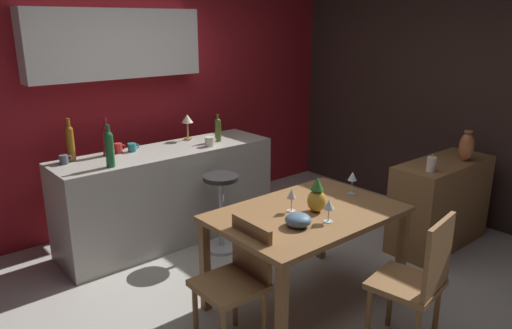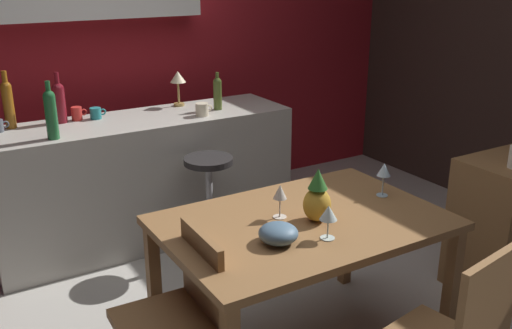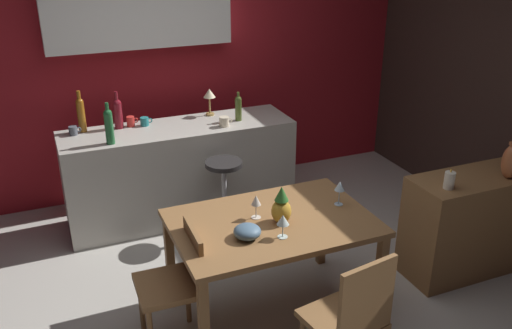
{
  "view_description": "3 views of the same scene",
  "coord_description": "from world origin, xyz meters",
  "px_view_note": "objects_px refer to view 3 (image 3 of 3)",
  "views": [
    {
      "loc": [
        -2.3,
        -2.47,
        2.05
      ],
      "look_at": [
        0.17,
        0.44,
        0.91
      ],
      "focal_mm": 33.76,
      "sensor_mm": 36.0,
      "label": 1
    },
    {
      "loc": [
        -1.44,
        -2.3,
        1.91
      ],
      "look_at": [
        0.17,
        0.37,
        0.81
      ],
      "focal_mm": 40.43,
      "sensor_mm": 36.0,
      "label": 2
    },
    {
      "loc": [
        -1.29,
        -3.21,
        2.57
      ],
      "look_at": [
        0.18,
        0.3,
        0.91
      ],
      "focal_mm": 38.55,
      "sensor_mm": 36.0,
      "label": 3
    }
  ],
  "objects_px": {
    "chair_by_doorway": "(350,319)",
    "wine_glass_left": "(340,187)",
    "sideboard_cabinet": "(473,223)",
    "cup_cream": "(224,122)",
    "wine_bottle_ruby": "(118,112)",
    "vase_copper": "(511,161)",
    "dining_table": "(272,231)",
    "fruit_bowl": "(247,232)",
    "wine_bottle_amber": "(81,113)",
    "cup_teal": "(145,121)",
    "counter_lamp": "(209,96)",
    "wine_bottle_green": "(109,125)",
    "bar_stool": "(225,197)",
    "wine_glass_center": "(283,221)",
    "pineapple_centerpiece": "(281,207)",
    "wine_bottle_olive": "(238,107)",
    "cup_slate": "(73,131)",
    "wine_glass_right": "(256,201)",
    "pillar_candle_tall": "(449,180)",
    "chair_near_window": "(177,281)",
    "cup_red": "(131,121)"
  },
  "relations": [
    {
      "from": "fruit_bowl",
      "to": "cup_cream",
      "type": "distance_m",
      "value": 1.7
    },
    {
      "from": "bar_stool",
      "to": "counter_lamp",
      "type": "height_order",
      "value": "counter_lamp"
    },
    {
      "from": "fruit_bowl",
      "to": "wine_bottle_amber",
      "type": "xyz_separation_m",
      "value": [
        -0.76,
        1.98,
        0.29
      ]
    },
    {
      "from": "wine_glass_left",
      "to": "fruit_bowl",
      "type": "height_order",
      "value": "wine_glass_left"
    },
    {
      "from": "wine_bottle_green",
      "to": "vase_copper",
      "type": "xyz_separation_m",
      "value": [
        2.67,
        -1.67,
        -0.11
      ]
    },
    {
      "from": "cup_cream",
      "to": "cup_slate",
      "type": "bearing_deg",
      "value": 167.05
    },
    {
      "from": "bar_stool",
      "to": "wine_glass_center",
      "type": "distance_m",
      "value": 1.43
    },
    {
      "from": "wine_bottle_ruby",
      "to": "cup_red",
      "type": "bearing_deg",
      "value": 3.45
    },
    {
      "from": "cup_teal",
      "to": "wine_glass_center",
      "type": "bearing_deg",
      "value": -77.67
    },
    {
      "from": "dining_table",
      "to": "wine_glass_left",
      "type": "relative_size",
      "value": 7.51
    },
    {
      "from": "wine_glass_left",
      "to": "wine_glass_right",
      "type": "xyz_separation_m",
      "value": [
        -0.62,
        0.05,
        -0.01
      ]
    },
    {
      "from": "cup_slate",
      "to": "pillar_candle_tall",
      "type": "xyz_separation_m",
      "value": [
        2.4,
        -1.97,
        -0.06
      ]
    },
    {
      "from": "wine_glass_right",
      "to": "cup_cream",
      "type": "distance_m",
      "value": 1.44
    },
    {
      "from": "dining_table",
      "to": "pineapple_centerpiece",
      "type": "distance_m",
      "value": 0.2
    },
    {
      "from": "dining_table",
      "to": "wine_glass_left",
      "type": "xyz_separation_m",
      "value": [
        0.53,
        0.03,
        0.22
      ]
    },
    {
      "from": "wine_bottle_green",
      "to": "wine_bottle_olive",
      "type": "xyz_separation_m",
      "value": [
        1.2,
        0.15,
        -0.04
      ]
    },
    {
      "from": "fruit_bowl",
      "to": "wine_bottle_ruby",
      "type": "relative_size",
      "value": 0.52
    },
    {
      "from": "pineapple_centerpiece",
      "to": "cup_cream",
      "type": "bearing_deg",
      "value": 84.53
    },
    {
      "from": "chair_by_doorway",
      "to": "wine_glass_left",
      "type": "xyz_separation_m",
      "value": [
        0.42,
        0.87,
        0.37
      ]
    },
    {
      "from": "cup_slate",
      "to": "wine_glass_left",
      "type": "bearing_deg",
      "value": -47.23
    },
    {
      "from": "fruit_bowl",
      "to": "wine_bottle_olive",
      "type": "relative_size",
      "value": 0.65
    },
    {
      "from": "dining_table",
      "to": "wine_glass_left",
      "type": "bearing_deg",
      "value": 3.1
    },
    {
      "from": "wine_glass_left",
      "to": "wine_glass_right",
      "type": "height_order",
      "value": "wine_glass_left"
    },
    {
      "from": "chair_near_window",
      "to": "bar_stool",
      "type": "height_order",
      "value": "chair_near_window"
    },
    {
      "from": "bar_stool",
      "to": "vase_copper",
      "type": "xyz_separation_m",
      "value": [
        1.8,
        -1.35,
        0.57
      ]
    },
    {
      "from": "wine_bottle_olive",
      "to": "wine_glass_right",
      "type": "bearing_deg",
      "value": -106.73
    },
    {
      "from": "sideboard_cabinet",
      "to": "chair_by_doorway",
      "type": "xyz_separation_m",
      "value": [
        -1.58,
        -0.73,
        0.1
      ]
    },
    {
      "from": "wine_bottle_ruby",
      "to": "pillar_candle_tall",
      "type": "xyz_separation_m",
      "value": [
        2.01,
        -2.0,
        -0.17
      ]
    },
    {
      "from": "chair_by_doorway",
      "to": "cup_slate",
      "type": "xyz_separation_m",
      "value": [
        -1.2,
        2.63,
        0.43
      ]
    },
    {
      "from": "wine_bottle_green",
      "to": "wine_bottle_ruby",
      "type": "distance_m",
      "value": 0.38
    },
    {
      "from": "cup_red",
      "to": "vase_copper",
      "type": "bearing_deg",
      "value": -39.95
    },
    {
      "from": "pineapple_centerpiece",
      "to": "cup_teal",
      "type": "height_order",
      "value": "pineapple_centerpiece"
    },
    {
      "from": "sideboard_cabinet",
      "to": "cup_cream",
      "type": "height_order",
      "value": "cup_cream"
    },
    {
      "from": "chair_by_doorway",
      "to": "wine_bottle_ruby",
      "type": "xyz_separation_m",
      "value": [
        -0.81,
        2.65,
        0.54
      ]
    },
    {
      "from": "pineapple_centerpiece",
      "to": "fruit_bowl",
      "type": "bearing_deg",
      "value": -160.59
    },
    {
      "from": "sideboard_cabinet",
      "to": "cup_cream",
      "type": "xyz_separation_m",
      "value": [
        -1.5,
        1.6,
        0.54
      ]
    },
    {
      "from": "chair_by_doorway",
      "to": "vase_copper",
      "type": "height_order",
      "value": "vase_copper"
    },
    {
      "from": "cup_teal",
      "to": "counter_lamp",
      "type": "height_order",
      "value": "counter_lamp"
    },
    {
      "from": "bar_stool",
      "to": "cup_slate",
      "type": "distance_m",
      "value": 1.43
    },
    {
      "from": "cup_slate",
      "to": "wine_glass_center",
      "type": "bearing_deg",
      "value": -62.1
    },
    {
      "from": "wine_bottle_olive",
      "to": "cup_slate",
      "type": "bearing_deg",
      "value": 172.72
    },
    {
      "from": "cup_teal",
      "to": "wine_bottle_ruby",
      "type": "bearing_deg",
      "value": 174.27
    },
    {
      "from": "chair_near_window",
      "to": "fruit_bowl",
      "type": "xyz_separation_m",
      "value": [
        0.45,
        -0.09,
        0.31
      ]
    },
    {
      "from": "dining_table",
      "to": "cup_teal",
      "type": "bearing_deg",
      "value": 104.67
    },
    {
      "from": "chair_near_window",
      "to": "cup_cream",
      "type": "relative_size",
      "value": 6.67
    },
    {
      "from": "wine_bottle_olive",
      "to": "counter_lamp",
      "type": "distance_m",
      "value": 0.32
    },
    {
      "from": "wine_glass_left",
      "to": "wine_bottle_green",
      "type": "bearing_deg",
      "value": 133.75
    },
    {
      "from": "fruit_bowl",
      "to": "pillar_candle_tall",
      "type": "bearing_deg",
      "value": -1.75
    },
    {
      "from": "counter_lamp",
      "to": "cup_cream",
      "type": "bearing_deg",
      "value": -87.06
    },
    {
      "from": "chair_by_doorway",
      "to": "wine_glass_left",
      "type": "distance_m",
      "value": 1.03
    }
  ]
}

